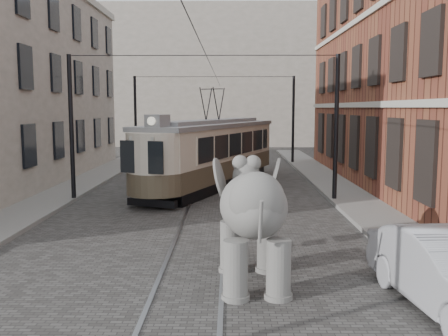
# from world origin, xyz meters

# --- Properties ---
(ground) EXTENTS (120.00, 120.00, 0.00)m
(ground) POSITION_xyz_m (0.00, 0.00, 0.00)
(ground) COLOR #464340
(tram_rails) EXTENTS (1.54, 80.00, 0.02)m
(tram_rails) POSITION_xyz_m (0.00, 0.00, 0.01)
(tram_rails) COLOR slate
(tram_rails) RESTS_ON ground
(sidewalk_right) EXTENTS (2.00, 60.00, 0.15)m
(sidewalk_right) POSITION_xyz_m (6.00, 0.00, 0.07)
(sidewalk_right) COLOR slate
(sidewalk_right) RESTS_ON ground
(distant_block) EXTENTS (28.00, 10.00, 14.00)m
(distant_block) POSITION_xyz_m (0.00, 40.00, 7.00)
(distant_block) COLOR gray
(distant_block) RESTS_ON ground
(catenary) EXTENTS (11.00, 30.20, 6.00)m
(catenary) POSITION_xyz_m (-0.20, 5.00, 3.00)
(catenary) COLOR black
(catenary) RESTS_ON ground
(tram) EXTENTS (6.71, 12.20, 4.81)m
(tram) POSITION_xyz_m (0.03, 9.96, 2.40)
(tram) COLOR beige
(tram) RESTS_ON ground
(elephant) EXTENTS (2.68, 4.57, 2.72)m
(elephant) POSITION_xyz_m (1.40, -3.79, 1.36)
(elephant) COLOR slate
(elephant) RESTS_ON ground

